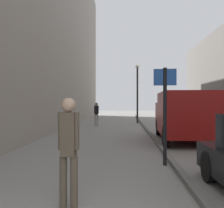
{
  "coord_description": "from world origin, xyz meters",
  "views": [
    {
      "loc": [
        0.31,
        -1.48,
        1.67
      ],
      "look_at": [
        -0.41,
        12.05,
        1.6
      ],
      "focal_mm": 41.22,
      "sensor_mm": 36.0,
      "label": 1
    }
  ],
  "objects_px": {
    "pedestrian_main_foreground": "(96,112)",
    "delivery_van": "(183,114)",
    "pedestrian_mid_block": "(69,144)",
    "lamp_post": "(137,90)",
    "street_sign_post": "(165,107)"
  },
  "relations": [
    {
      "from": "pedestrian_mid_block",
      "to": "lamp_post",
      "type": "distance_m",
      "value": 17.29
    },
    {
      "from": "lamp_post",
      "to": "street_sign_post",
      "type": "bearing_deg",
      "value": -89.66
    },
    {
      "from": "street_sign_post",
      "to": "lamp_post",
      "type": "relative_size",
      "value": 0.55
    },
    {
      "from": "pedestrian_main_foreground",
      "to": "delivery_van",
      "type": "height_order",
      "value": "delivery_van"
    },
    {
      "from": "pedestrian_mid_block",
      "to": "lamp_post",
      "type": "bearing_deg",
      "value": -92.43
    },
    {
      "from": "delivery_van",
      "to": "lamp_post",
      "type": "distance_m",
      "value": 9.96
    },
    {
      "from": "delivery_van",
      "to": "street_sign_post",
      "type": "bearing_deg",
      "value": -105.26
    },
    {
      "from": "pedestrian_main_foreground",
      "to": "delivery_van",
      "type": "xyz_separation_m",
      "value": [
        4.59,
        -6.76,
        0.18
      ]
    },
    {
      "from": "pedestrian_mid_block",
      "to": "lamp_post",
      "type": "height_order",
      "value": "lamp_post"
    },
    {
      "from": "pedestrian_main_foreground",
      "to": "street_sign_post",
      "type": "height_order",
      "value": "street_sign_post"
    },
    {
      "from": "street_sign_post",
      "to": "lamp_post",
      "type": "height_order",
      "value": "lamp_post"
    },
    {
      "from": "pedestrian_mid_block",
      "to": "delivery_van",
      "type": "distance_m",
      "value": 8.14
    },
    {
      "from": "pedestrian_mid_block",
      "to": "lamp_post",
      "type": "xyz_separation_m",
      "value": [
        1.87,
        17.1,
        1.71
      ]
    },
    {
      "from": "delivery_van",
      "to": "street_sign_post",
      "type": "xyz_separation_m",
      "value": [
        -1.47,
        -4.52,
        0.39
      ]
    },
    {
      "from": "pedestrian_main_foreground",
      "to": "delivery_van",
      "type": "distance_m",
      "value": 8.17
    }
  ]
}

